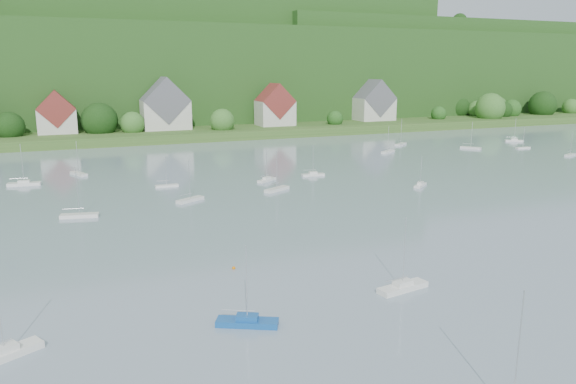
% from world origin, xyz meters
% --- Properties ---
extents(far_shore_strip, '(600.00, 60.00, 3.00)m').
position_xyz_m(far_shore_strip, '(0.00, 200.00, 1.50)').
color(far_shore_strip, '#335821').
rests_on(far_shore_strip, ground).
extents(forested_ridge, '(620.00, 181.22, 69.89)m').
position_xyz_m(forested_ridge, '(0.39, 268.57, 22.89)').
color(forested_ridge, '#154215').
rests_on(forested_ridge, ground).
extents(village_building_1, '(12.00, 9.36, 14.00)m').
position_xyz_m(village_building_1, '(-30.00, 189.00, 8.75)').
color(village_building_1, beige).
rests_on(village_building_1, far_shore_strip).
extents(village_building_2, '(16.00, 11.44, 18.00)m').
position_xyz_m(village_building_2, '(5.00, 188.00, 10.27)').
color(village_building_2, beige).
rests_on(village_building_2, far_shore_strip).
extents(village_building_3, '(13.00, 10.40, 15.50)m').
position_xyz_m(village_building_3, '(45.00, 186.00, 9.43)').
color(village_building_3, beige).
rests_on(village_building_3, far_shore_strip).
extents(village_building_4, '(15.00, 10.40, 16.50)m').
position_xyz_m(village_building_4, '(90.00, 190.00, 9.59)').
color(village_building_4, beige).
rests_on(village_building_4, far_shore_strip).
extents(near_sailboat_1, '(5.94, 4.15, 7.88)m').
position_xyz_m(near_sailboat_1, '(-14.27, 39.96, 0.43)').
color(near_sailboat_1, '#134B95').
rests_on(near_sailboat_1, ground).
extents(near_sailboat_3, '(6.29, 2.71, 8.23)m').
position_xyz_m(near_sailboat_3, '(4.06, 41.52, 0.44)').
color(near_sailboat_3, silver).
rests_on(near_sailboat_3, ground).
extents(near_sailboat_6, '(6.17, 4.37, 8.21)m').
position_xyz_m(near_sailboat_6, '(-34.89, 41.98, 0.44)').
color(near_sailboat_6, silver).
rests_on(near_sailboat_6, ground).
extents(mooring_buoy_2, '(0.50, 0.50, 0.50)m').
position_xyz_m(mooring_buoy_2, '(7.05, 42.75, 0.00)').
color(mooring_buoy_2, orange).
rests_on(mooring_buoy_2, ground).
extents(mooring_buoy_3, '(0.43, 0.43, 0.43)m').
position_xyz_m(mooring_buoy_3, '(-11.09, 54.78, 0.00)').
color(mooring_buoy_3, orange).
rests_on(mooring_buoy_3, ground).
extents(far_sailboat_cluster, '(195.47, 68.05, 8.71)m').
position_xyz_m(far_sailboat_cluster, '(7.43, 115.70, 0.37)').
color(far_sailboat_cluster, silver).
rests_on(far_sailboat_cluster, ground).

